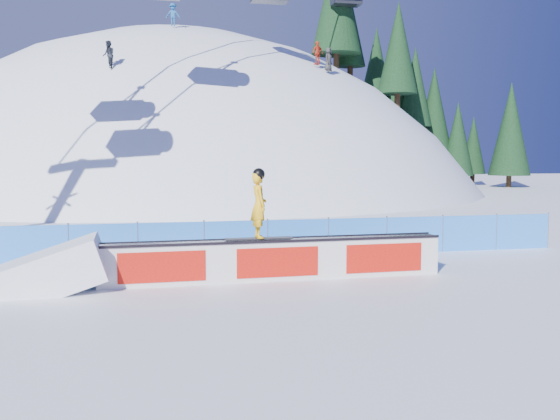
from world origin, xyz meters
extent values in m
plane|color=white|center=(0.00, 0.00, 0.00)|extent=(160.00, 160.00, 0.00)
sphere|color=white|center=(0.00, 42.00, -18.00)|extent=(64.00, 64.00, 64.00)
cylinder|color=#312013|center=(14.07, 44.26, 11.25)|extent=(0.50, 0.50, 1.40)
cone|color=black|center=(14.07, 44.26, 15.82)|extent=(3.49, 3.49, 7.94)
cylinder|color=#312013|center=(15.65, 43.26, 10.49)|extent=(0.50, 0.50, 1.40)
cone|color=black|center=(15.65, 43.26, 15.00)|extent=(3.45, 3.45, 7.83)
cylinder|color=#312013|center=(17.69, 38.92, 9.09)|extent=(0.50, 0.50, 1.40)
cone|color=black|center=(17.69, 38.92, 13.44)|extent=(3.30, 3.30, 7.50)
cylinder|color=#312013|center=(18.66, 42.63, 8.59)|extent=(0.50, 0.50, 1.40)
cone|color=black|center=(18.66, 42.63, 14.03)|extent=(4.26, 4.26, 9.68)
cylinder|color=#312013|center=(20.71, 45.01, 6.81)|extent=(0.50, 0.50, 1.40)
cone|color=black|center=(20.71, 45.01, 12.28)|extent=(4.29, 4.29, 9.75)
cylinder|color=#312013|center=(21.66, 37.83, 5.78)|extent=(0.50, 0.50, 1.40)
cone|color=black|center=(21.66, 37.83, 10.04)|extent=(3.22, 3.22, 7.31)
cylinder|color=#312013|center=(24.37, 38.65, 3.06)|extent=(0.50, 0.50, 1.40)
cone|color=black|center=(24.37, 38.65, 7.44)|extent=(3.33, 3.33, 7.56)
cylinder|color=#312013|center=(26.29, 36.37, 0.60)|extent=(0.50, 0.50, 1.40)
cone|color=black|center=(26.29, 36.37, 6.02)|extent=(4.24, 4.24, 9.64)
cylinder|color=#312013|center=(27.90, 43.59, 0.60)|extent=(0.50, 0.50, 1.40)
cone|color=black|center=(27.90, 43.59, 5.23)|extent=(3.55, 3.55, 8.06)
cylinder|color=#312013|center=(30.59, 36.48, 0.60)|extent=(0.50, 0.50, 1.40)
cone|color=black|center=(30.59, 36.48, 4.90)|extent=(3.25, 3.25, 7.40)
cylinder|color=#312013|center=(32.12, 41.74, 0.60)|extent=(0.50, 0.50, 1.40)
cone|color=black|center=(32.12, 41.74, 4.80)|extent=(3.16, 3.16, 7.19)
cylinder|color=#312013|center=(33.67, 36.15, 0.60)|extent=(0.50, 0.50, 1.40)
cone|color=black|center=(33.67, 36.15, 4.78)|extent=(3.15, 3.15, 7.17)
cube|color=#2B7CEB|center=(0.00, 4.50, 0.60)|extent=(22.00, 0.03, 1.20)
cylinder|color=#44557B|center=(-5.00, 4.50, 0.65)|extent=(0.05, 0.05, 1.30)
cylinder|color=#44557B|center=(-3.00, 4.50, 0.65)|extent=(0.05, 0.05, 1.30)
cylinder|color=#44557B|center=(-1.00, 4.50, 0.65)|extent=(0.05, 0.05, 1.30)
cylinder|color=#44557B|center=(1.00, 4.50, 0.65)|extent=(0.05, 0.05, 1.30)
cylinder|color=#44557B|center=(3.00, 4.50, 0.65)|extent=(0.05, 0.05, 1.30)
cylinder|color=#44557B|center=(5.00, 4.50, 0.65)|extent=(0.05, 0.05, 1.30)
cylinder|color=#44557B|center=(7.00, 4.50, 0.65)|extent=(0.05, 0.05, 1.30)
cylinder|color=#44557B|center=(9.00, 4.50, 0.65)|extent=(0.05, 0.05, 1.30)
cylinder|color=#44557B|center=(11.00, 4.50, 0.65)|extent=(0.05, 0.05, 1.30)
cube|color=silver|center=(0.54, 1.08, 0.51)|extent=(9.02, 0.76, 1.01)
cube|color=gray|center=(0.54, 1.08, 1.04)|extent=(8.93, 0.78, 0.05)
cube|color=black|center=(0.55, 0.79, 1.05)|extent=(9.01, 0.23, 0.07)
cube|color=black|center=(0.53, 1.38, 1.05)|extent=(9.01, 0.23, 0.07)
cube|color=red|center=(0.55, 0.79, 0.51)|extent=(8.55, 0.21, 0.76)
cube|color=red|center=(0.53, 1.38, 0.51)|extent=(8.55, 0.21, 0.76)
cube|color=black|center=(0.11, 1.07, 1.10)|extent=(1.76, 0.36, 0.03)
imported|color=yellow|center=(0.11, 1.07, 1.97)|extent=(0.46, 0.66, 1.70)
sphere|color=black|center=(0.11, 1.07, 2.76)|extent=(0.32, 0.32, 0.32)
imported|color=black|center=(-4.75, 24.54, 9.22)|extent=(0.85, 0.96, 1.65)
imported|color=red|center=(9.42, 28.92, 10.47)|extent=(1.05, 0.78, 1.65)
imported|color=#185493|center=(-0.50, 33.48, 13.67)|extent=(1.14, 0.74, 1.65)
imported|color=#2A2A2A|center=(10.07, 28.36, 9.97)|extent=(0.91, 0.96, 1.65)
camera|label=1|loc=(-2.74, -14.66, 3.27)|focal=40.00mm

